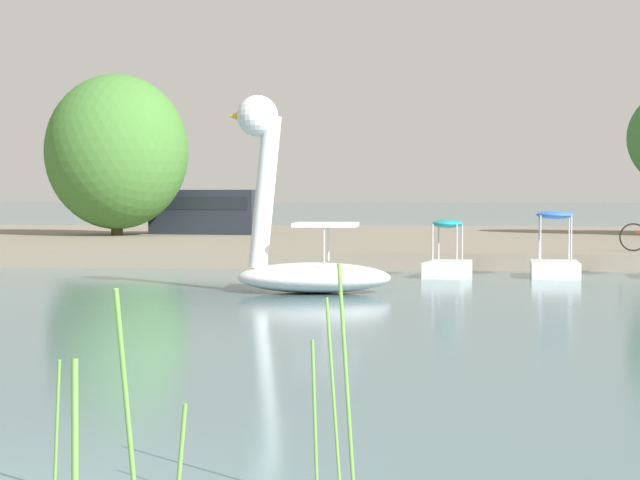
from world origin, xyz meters
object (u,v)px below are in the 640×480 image
at_px(swan_boat, 300,242).
at_px(tree_willow_overhanging, 117,152).
at_px(pedal_boat_blue, 555,258).
at_px(parked_van, 208,210).
at_px(pedal_boat_teal, 447,261).

relative_size(swan_boat, tree_willow_overhanging, 0.51).
distance_m(pedal_boat_blue, parked_van, 20.48).
bearing_deg(swan_boat, pedal_boat_blue, 41.57).
xyz_separation_m(tree_willow_overhanging, parked_van, (3.13, 1.93, -2.22)).
bearing_deg(tree_willow_overhanging, pedal_boat_teal, -51.20).
bearing_deg(swan_boat, tree_willow_overhanging, 114.77).
relative_size(swan_boat, pedal_boat_blue, 1.98).
relative_size(tree_willow_overhanging, parked_van, 1.68).
bearing_deg(pedal_boat_teal, parked_van, 117.90).
bearing_deg(swan_boat, parked_van, 105.46).
relative_size(swan_boat, pedal_boat_teal, 2.08).
xyz_separation_m(swan_boat, parked_van, (-6.03, 21.79, 0.37)).
distance_m(swan_boat, pedal_boat_teal, 5.63).
bearing_deg(swan_boat, pedal_boat_teal, 57.46).
height_order(pedal_boat_teal, parked_van, parked_van).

